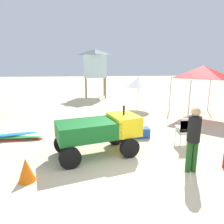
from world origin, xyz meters
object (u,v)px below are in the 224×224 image
cooler_box (141,133)px  lifeguard_near_center (194,136)px  lifeguard_tower (95,63)px  beach_umbrella_mid (139,82)px  popup_canopy (203,72)px  surfboard_pile (9,137)px  utility_cart (100,130)px  stacked_plastic_chairs (185,129)px  traffic_cone_near (26,170)px

cooler_box → lifeguard_near_center: bearing=-75.8°
lifeguard_tower → beach_umbrella_mid: size_ratio=1.95×
popup_canopy → beach_umbrella_mid: bearing=145.3°
surfboard_pile → lifeguard_tower: size_ratio=0.63×
utility_cart → surfboard_pile: 3.70m
lifeguard_near_center → beach_umbrella_mid: 7.67m
lifeguard_tower → cooler_box: size_ratio=6.59×
utility_cart → lifeguard_near_center: size_ratio=1.60×
stacked_plastic_chairs → traffic_cone_near: size_ratio=1.72×
beach_umbrella_mid → cooler_box: size_ratio=3.37×
lifeguard_near_center → stacked_plastic_chairs: bearing=70.2°
surfboard_pile → lifeguard_tower: bearing=70.7°
beach_umbrella_mid → cooler_box: 5.27m
lifeguard_tower → popup_canopy: bearing=-52.3°
surfboard_pile → cooler_box: size_ratio=4.16×
stacked_plastic_chairs → traffic_cone_near: (-4.80, -1.78, -0.31)m
stacked_plastic_chairs → surfboard_pile: (-6.26, 1.11, -0.49)m
cooler_box → lifeguard_tower: bearing=98.8°
utility_cart → popup_canopy: 7.19m
surfboard_pile → beach_umbrella_mid: bearing=38.9°
utility_cart → lifeguard_tower: 11.50m
surfboard_pile → traffic_cone_near: size_ratio=4.14×
stacked_plastic_chairs → beach_umbrella_mid: beach_umbrella_mid is taller
stacked_plastic_chairs → utility_cart: bearing=-172.0°
popup_canopy → beach_umbrella_mid: 3.61m
stacked_plastic_chairs → cooler_box: 1.66m
surfboard_pile → cooler_box: bearing=-2.0°
stacked_plastic_chairs → beach_umbrella_mid: 6.00m
cooler_box → traffic_cone_near: bearing=-142.2°
stacked_plastic_chairs → lifeguard_tower: lifeguard_tower is taller
popup_canopy → utility_cart: bearing=-142.3°
utility_cart → beach_umbrella_mid: bearing=67.3°
beach_umbrella_mid → traffic_cone_near: size_ratio=3.35×
beach_umbrella_mid → traffic_cone_near: beach_umbrella_mid is taller
stacked_plastic_chairs → beach_umbrella_mid: bearing=93.1°
utility_cart → lifeguard_near_center: bearing=-29.4°
lifeguard_tower → cooler_box: 10.41m
traffic_cone_near → cooler_box: (3.50, 2.72, -0.11)m
popup_canopy → traffic_cone_near: size_ratio=4.51×
popup_canopy → traffic_cone_near: 9.53m
surfboard_pile → lifeguard_near_center: 6.38m
stacked_plastic_chairs → lifeguard_near_center: bearing=-109.8°
traffic_cone_near → cooler_box: bearing=37.8°
utility_cart → popup_canopy: size_ratio=1.04×
utility_cart → lifeguard_near_center: 2.69m
utility_cart → lifeguard_near_center: lifeguard_near_center is taller
lifeguard_tower → beach_umbrella_mid: 5.71m
stacked_plastic_chairs → lifeguard_near_center: size_ratio=0.59×
lifeguard_tower → beach_umbrella_mid: (2.51, -5.01, -1.10)m
traffic_cone_near → lifeguard_near_center: bearing=0.6°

